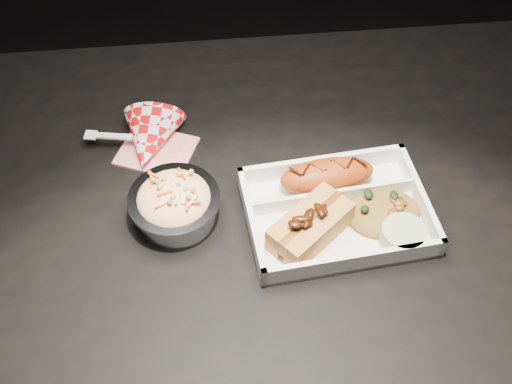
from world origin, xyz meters
TOP-DOWN VIEW (x-y plane):
  - dining_table at (0.00, 0.00)m, footprint 1.20×0.80m
  - food_tray at (0.08, -0.02)m, footprint 0.27×0.20m
  - fried_pastry at (0.08, 0.04)m, footprint 0.14×0.07m
  - hotdog at (0.04, -0.05)m, footprint 0.13×0.12m
  - fried_rice_mound at (0.15, -0.03)m, footprint 0.11×0.10m
  - cupcake_liner at (0.16, -0.07)m, footprint 0.06×0.06m
  - foil_coleslaw_cup at (-0.14, 0.01)m, footprint 0.13×0.13m
  - napkin_fork at (-0.18, 0.14)m, footprint 0.18×0.14m

SIDE VIEW (x-z plane):
  - dining_table at x=0.00m, z-range 0.28..1.03m
  - food_tray at x=0.08m, z-range 0.74..0.78m
  - napkin_fork at x=-0.18m, z-range 0.72..0.82m
  - cupcake_liner at x=0.16m, z-range 0.76..0.79m
  - fried_rice_mound at x=0.15m, z-range 0.76..0.79m
  - fried_pastry at x=0.08m, z-range 0.76..0.80m
  - foil_coleslaw_cup at x=-0.14m, z-range 0.75..0.82m
  - hotdog at x=0.04m, z-range 0.75..0.81m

